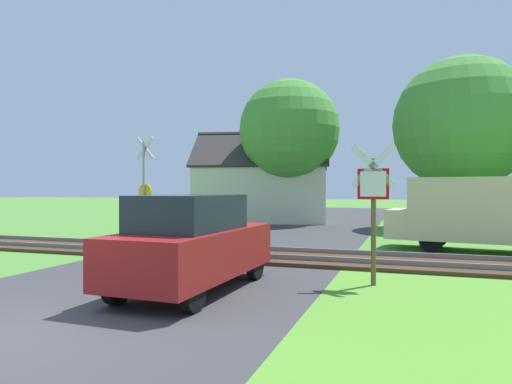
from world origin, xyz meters
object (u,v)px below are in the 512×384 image
Objects in this scene: tree_right at (462,124)px; crossing_sign_far at (144,184)px; tree_center at (289,130)px; stop_sign_near at (373,200)px; house at (262,191)px; mail_truck at (479,211)px; parked_car at (193,243)px.

crossing_sign_far is at bearing -141.67° from tree_right.
tree_right is (11.52, 9.11, 2.89)m from crossing_sign_far.
stop_sign_near is at bearing -69.70° from tree_center.
house reaches higher than mail_truck.
tree_center is at bearing -46.68° from house.
crossing_sign_far is 0.44× the size of house.
house is 1.05× the size of tree_right.
crossing_sign_far is at bearing 129.98° from parked_car.
stop_sign_near is 6.52m from mail_truck.
house is 4.13m from tree_center.
crossing_sign_far is 11.20m from mail_truck.
stop_sign_near reaches higher than mail_truck.
tree_right is 2.01× the size of parked_car.
stop_sign_near is 16.31m from tree_center.
crossing_sign_far is 8.78m from parked_car.
stop_sign_near is at bearing -19.76° from crossing_sign_far.
house is 11.21m from tree_right.
tree_right reaches higher than tree_center.
tree_center reaches higher than parked_car.
mail_truck is (10.19, -10.44, -0.55)m from house.
stop_sign_near is at bearing -76.62° from house.
crossing_sign_far reaches higher than mail_truck.
crossing_sign_far is at bearing -106.28° from house.
mail_truck is (11.15, 0.64, -0.85)m from crossing_sign_far.
stop_sign_near is 0.54× the size of mail_truck.
tree_right is (10.56, -1.97, 3.19)m from house.
tree_center is 17.20m from parked_car.
house reaches higher than stop_sign_near.
parked_car is (-6.15, -15.95, -4.08)m from tree_right.
house reaches higher than crossing_sign_far.
tree_center is 1.94× the size of parked_car.
parked_car is at bearing 29.14° from stop_sign_near.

